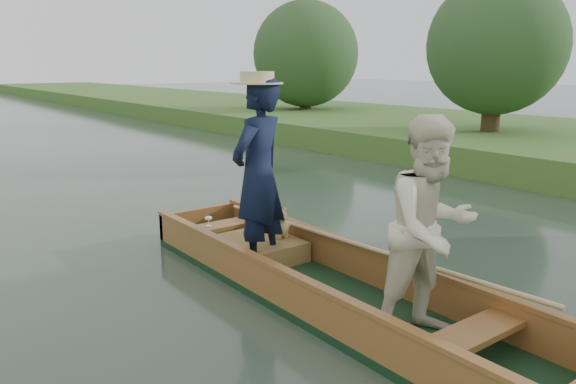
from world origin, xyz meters
TOP-DOWN VIEW (x-y plane):
  - ground at (0.00, 0.00)m, footprint 120.00×120.00m
  - trees_far at (1.44, 9.42)m, footprint 22.74×12.84m
  - punt at (-0.00, -0.07)m, footprint 1.12×5.00m

SIDE VIEW (x-z plane):
  - ground at x=0.00m, z-range 0.00..0.00m
  - punt at x=0.00m, z-range -0.35..1.76m
  - trees_far at x=1.44m, z-range 0.30..4.82m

